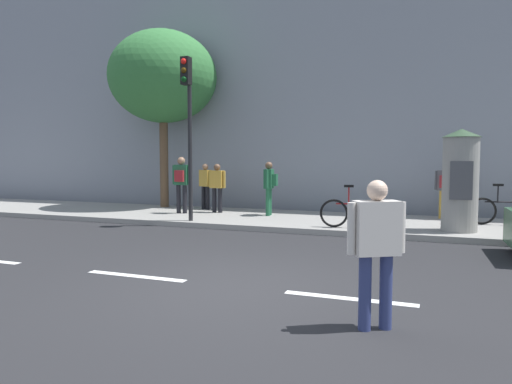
{
  "coord_description": "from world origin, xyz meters",
  "views": [
    {
      "loc": [
        2.74,
        -6.25,
        1.89
      ],
      "look_at": [
        -0.4,
        2.0,
        1.27
      ],
      "focal_mm": 32.81,
      "sensor_mm": 36.0,
      "label": 1
    }
  ],
  "objects_px": {
    "pedestrian_in_red_top": "(376,242)",
    "pedestrian_with_bag": "(205,183)",
    "pedestrian_tallest": "(217,184)",
    "pedestrian_with_backpack": "(181,180)",
    "traffic_light": "(188,112)",
    "street_tree": "(163,77)",
    "pedestrian_in_light_jacket": "(446,185)",
    "poster_column": "(460,180)",
    "pedestrian_in_dark_shirt": "(269,183)",
    "bicycle_leaning": "(504,210)",
    "bicycle_upright": "(355,213)"
  },
  "relations": [
    {
      "from": "poster_column",
      "to": "traffic_light",
      "type": "bearing_deg",
      "value": -174.2
    },
    {
      "from": "bicycle_leaning",
      "to": "pedestrian_in_red_top",
      "type": "bearing_deg",
      "value": -105.2
    },
    {
      "from": "bicycle_leaning",
      "to": "pedestrian_tallest",
      "type": "bearing_deg",
      "value": -179.71
    },
    {
      "from": "pedestrian_tallest",
      "to": "bicycle_upright",
      "type": "bearing_deg",
      "value": -21.65
    },
    {
      "from": "pedestrian_tallest",
      "to": "pedestrian_in_light_jacket",
      "type": "bearing_deg",
      "value": 7.08
    },
    {
      "from": "bicycle_upright",
      "to": "pedestrian_in_red_top",
      "type": "bearing_deg",
      "value": -79.19
    },
    {
      "from": "bicycle_upright",
      "to": "pedestrian_in_light_jacket",
      "type": "bearing_deg",
      "value": 51.52
    },
    {
      "from": "street_tree",
      "to": "bicycle_leaning",
      "type": "distance_m",
      "value": 11.75
    },
    {
      "from": "pedestrian_with_backpack",
      "to": "traffic_light",
      "type": "bearing_deg",
      "value": -54.18
    },
    {
      "from": "pedestrian_tallest",
      "to": "pedestrian_with_bag",
      "type": "bearing_deg",
      "value": 137.38
    },
    {
      "from": "bicycle_leaning",
      "to": "pedestrian_in_light_jacket",
      "type": "bearing_deg",
      "value": 149.87
    },
    {
      "from": "pedestrian_tallest",
      "to": "poster_column",
      "type": "bearing_deg",
      "value": -11.9
    },
    {
      "from": "pedestrian_tallest",
      "to": "pedestrian_with_backpack",
      "type": "bearing_deg",
      "value": -147.74
    },
    {
      "from": "pedestrian_in_light_jacket",
      "to": "pedestrian_tallest",
      "type": "bearing_deg",
      "value": -172.92
    },
    {
      "from": "bicycle_upright",
      "to": "traffic_light",
      "type": "bearing_deg",
      "value": -175.73
    },
    {
      "from": "pedestrian_in_red_top",
      "to": "pedestrian_in_light_jacket",
      "type": "xyz_separation_m",
      "value": [
        0.91,
        9.36,
        0.14
      ]
    },
    {
      "from": "pedestrian_with_backpack",
      "to": "poster_column",
      "type": "bearing_deg",
      "value": -6.27
    },
    {
      "from": "bicycle_leaning",
      "to": "pedestrian_in_dark_shirt",
      "type": "bearing_deg",
      "value": -178.3
    },
    {
      "from": "street_tree",
      "to": "pedestrian_in_dark_shirt",
      "type": "relative_size",
      "value": 3.82
    },
    {
      "from": "pedestrian_in_red_top",
      "to": "bicycle_upright",
      "type": "relative_size",
      "value": 0.94
    },
    {
      "from": "pedestrian_in_light_jacket",
      "to": "bicycle_leaning",
      "type": "relative_size",
      "value": 0.93
    },
    {
      "from": "pedestrian_in_red_top",
      "to": "pedestrian_with_bag",
      "type": "xyz_separation_m",
      "value": [
        -6.81,
        9.24,
        0.08
      ]
    },
    {
      "from": "pedestrian_in_light_jacket",
      "to": "bicycle_upright",
      "type": "xyz_separation_m",
      "value": [
        -2.18,
        -2.74,
        -0.59
      ]
    },
    {
      "from": "traffic_light",
      "to": "pedestrian_tallest",
      "type": "distance_m",
      "value": 3.06
    },
    {
      "from": "pedestrian_in_red_top",
      "to": "pedestrian_in_dark_shirt",
      "type": "relative_size",
      "value": 1.0
    },
    {
      "from": "pedestrian_in_red_top",
      "to": "bicycle_leaning",
      "type": "distance_m",
      "value": 8.87
    },
    {
      "from": "traffic_light",
      "to": "poster_column",
      "type": "distance_m",
      "value": 7.25
    },
    {
      "from": "traffic_light",
      "to": "pedestrian_with_bag",
      "type": "relative_size",
      "value": 2.86
    },
    {
      "from": "poster_column",
      "to": "bicycle_leaning",
      "type": "height_order",
      "value": "poster_column"
    },
    {
      "from": "traffic_light",
      "to": "pedestrian_in_dark_shirt",
      "type": "distance_m",
      "value": 3.35
    },
    {
      "from": "street_tree",
      "to": "pedestrian_in_light_jacket",
      "type": "distance_m",
      "value": 10.19
    },
    {
      "from": "pedestrian_in_light_jacket",
      "to": "pedestrian_in_dark_shirt",
      "type": "bearing_deg",
      "value": -168.72
    },
    {
      "from": "bicycle_leaning",
      "to": "bicycle_upright",
      "type": "relative_size",
      "value": 1.0
    },
    {
      "from": "pedestrian_tallest",
      "to": "street_tree",
      "type": "bearing_deg",
      "value": 159.59
    },
    {
      "from": "street_tree",
      "to": "pedestrian_with_backpack",
      "type": "relative_size",
      "value": 3.5
    },
    {
      "from": "pedestrian_in_light_jacket",
      "to": "bicycle_leaning",
      "type": "distance_m",
      "value": 1.73
    },
    {
      "from": "pedestrian_in_light_jacket",
      "to": "bicycle_leaning",
      "type": "xyz_separation_m",
      "value": [
        1.41,
        -0.82,
        -0.59
      ]
    },
    {
      "from": "poster_column",
      "to": "pedestrian_in_dark_shirt",
      "type": "relative_size",
      "value": 1.49
    },
    {
      "from": "street_tree",
      "to": "pedestrian_in_dark_shirt",
      "type": "bearing_deg",
      "value": -14.08
    },
    {
      "from": "pedestrian_in_red_top",
      "to": "bicycle_upright",
      "type": "xyz_separation_m",
      "value": [
        -1.26,
        6.62,
        -0.45
      ]
    },
    {
      "from": "poster_column",
      "to": "pedestrian_with_backpack",
      "type": "xyz_separation_m",
      "value": [
        -8.15,
        0.9,
        -0.17
      ]
    },
    {
      "from": "pedestrian_in_dark_shirt",
      "to": "bicycle_upright",
      "type": "distance_m",
      "value": 3.42
    },
    {
      "from": "pedestrian_in_light_jacket",
      "to": "bicycle_upright",
      "type": "distance_m",
      "value": 3.55
    },
    {
      "from": "pedestrian_in_dark_shirt",
      "to": "pedestrian_tallest",
      "type": "bearing_deg",
      "value": 175.35
    },
    {
      "from": "pedestrian_with_backpack",
      "to": "bicycle_leaning",
      "type": "height_order",
      "value": "pedestrian_with_backpack"
    },
    {
      "from": "street_tree",
      "to": "pedestrian_with_bag",
      "type": "bearing_deg",
      "value": -7.15
    },
    {
      "from": "pedestrian_in_light_jacket",
      "to": "poster_column",
      "type": "bearing_deg",
      "value": -83.8
    },
    {
      "from": "pedestrian_tallest",
      "to": "pedestrian_in_dark_shirt",
      "type": "bearing_deg",
      "value": -4.65
    },
    {
      "from": "pedestrian_in_red_top",
      "to": "pedestrian_with_backpack",
      "type": "relative_size",
      "value": 0.92
    },
    {
      "from": "pedestrian_with_bag",
      "to": "poster_column",
      "type": "bearing_deg",
      "value": -15.75
    }
  ]
}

